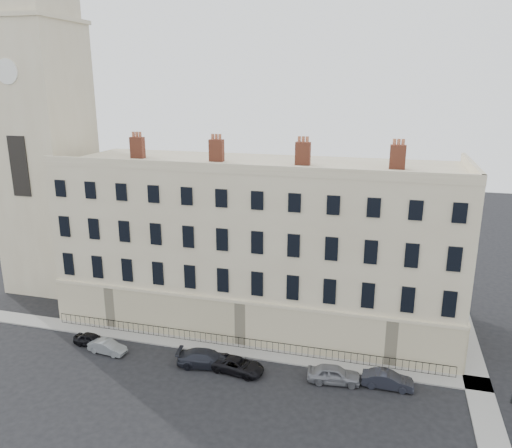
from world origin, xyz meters
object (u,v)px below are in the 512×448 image
object	(u,v)px
car_f	(388,380)
car_a	(92,340)
car_c	(206,358)
car_b	(107,347)
car_d	(238,365)
car_e	(334,374)

from	to	relation	value
car_f	car_a	bearing A→B (deg)	90.92
car_c	car_f	size ratio (longest dim) A/B	1.24
car_b	car_f	world-z (taller)	car_f
car_a	car_f	bearing A→B (deg)	-84.77
car_d	car_f	xyz separation A→B (m)	(11.38, 0.96, 0.04)
car_c	car_d	distance (m)	2.72
car_d	car_c	bearing A→B (deg)	95.34
car_c	car_f	distance (m)	14.12
car_c	car_a	bearing A→B (deg)	78.29
car_a	car_c	bearing A→B (deg)	-88.02
car_d	car_e	world-z (taller)	car_e
car_a	car_d	xyz separation A→B (m)	(13.44, -0.60, 0.03)
car_b	car_f	xyz separation A→B (m)	(22.85, 1.09, 0.07)
car_a	car_c	size ratio (longest dim) A/B	0.69
car_a	car_f	size ratio (longest dim) A/B	0.86
car_c	car_f	world-z (taller)	car_c
car_e	car_f	xyz separation A→B (m)	(3.94, 0.38, -0.07)
car_a	car_f	xyz separation A→B (m)	(24.82, 0.35, 0.07)
car_a	car_c	xyz separation A→B (m)	(10.72, -0.46, 0.13)
car_c	car_d	size ratio (longest dim) A/B	1.12
car_b	car_d	xyz separation A→B (m)	(11.47, 0.13, 0.03)
car_d	car_f	size ratio (longest dim) A/B	1.10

